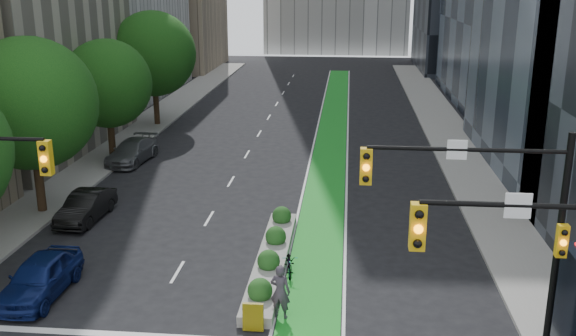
% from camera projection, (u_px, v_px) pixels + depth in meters
% --- Properties ---
extents(sidewalk_left, '(3.60, 90.00, 0.15)m').
position_uv_depth(sidewalk_left, '(117.00, 146.00, 44.70)').
color(sidewalk_left, gray).
rests_on(sidewalk_left, ground).
extents(sidewalk_right, '(3.60, 90.00, 0.15)m').
position_uv_depth(sidewalk_right, '(462.00, 155.00, 42.57)').
color(sidewalk_right, gray).
rests_on(sidewalk_right, ground).
extents(bike_lane_paint, '(2.20, 70.00, 0.01)m').
position_uv_depth(bike_lane_paint, '(332.00, 135.00, 48.16)').
color(bike_lane_paint, '#1A9224').
rests_on(bike_lane_paint, ground).
extents(tree_mid, '(6.40, 6.40, 8.78)m').
position_uv_depth(tree_mid, '(30.00, 104.00, 30.66)').
color(tree_mid, black).
rests_on(tree_mid, ground).
extents(tree_midfar, '(5.60, 5.60, 7.76)m').
position_uv_depth(tree_midfar, '(107.00, 84.00, 40.38)').
color(tree_midfar, black).
rests_on(tree_midfar, ground).
extents(tree_far, '(6.60, 6.60, 9.00)m').
position_uv_depth(tree_far, '(153.00, 54.00, 49.71)').
color(tree_far, black).
rests_on(tree_far, ground).
extents(signal_right, '(5.82, 0.51, 7.20)m').
position_uv_depth(signal_right, '(506.00, 219.00, 18.10)').
color(signal_right, black).
rests_on(signal_right, ground).
extents(signal_far_right, '(4.82, 0.51, 7.20)m').
position_uv_depth(signal_far_right, '(568.00, 297.00, 13.79)').
color(signal_far_right, black).
rests_on(signal_far_right, ground).
extents(median_planter, '(1.20, 10.26, 1.10)m').
position_uv_depth(median_planter, '(272.00, 256.00, 26.30)').
color(median_planter, gray).
rests_on(median_planter, ground).
extents(bicycle, '(0.82, 1.77, 0.90)m').
position_uv_depth(bicycle, '(290.00, 263.00, 25.52)').
color(bicycle, gray).
rests_on(bicycle, ground).
extents(cyclist, '(0.80, 0.62, 1.97)m').
position_uv_depth(cyclist, '(280.00, 292.00, 22.05)').
color(cyclist, '#3C3540').
rests_on(cyclist, ground).
extents(parked_car_left_near, '(1.86, 4.50, 1.53)m').
position_uv_depth(parked_car_left_near, '(40.00, 277.00, 23.63)').
color(parked_car_left_near, '#0E1B54').
rests_on(parked_car_left_near, ground).
extents(parked_car_left_mid, '(1.67, 4.30, 1.39)m').
position_uv_depth(parked_car_left_mid, '(86.00, 206.00, 31.10)').
color(parked_car_left_mid, black).
rests_on(parked_car_left_mid, ground).
extents(parked_car_left_far, '(2.54, 5.14, 1.44)m').
position_uv_depth(parked_car_left_far, '(132.00, 151.00, 40.91)').
color(parked_car_left_far, '#585A5E').
rests_on(parked_car_left_far, ground).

